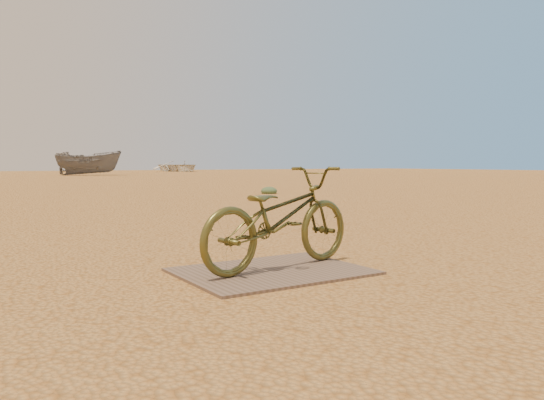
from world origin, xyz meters
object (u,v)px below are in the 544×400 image
bicycle (279,217)px  boat_mid_right (89,163)px  boat_far_right (179,166)px  plywood_board (272,271)px

bicycle → boat_mid_right: (6.72, 35.09, 0.44)m
boat_mid_right → bicycle: bearing=-169.1°
boat_mid_right → boat_far_right: (11.90, 12.42, -0.30)m
boat_mid_right → plywood_board: bearing=-169.2°
boat_mid_right → boat_far_right: boat_mid_right is taller
bicycle → boat_mid_right: size_ratio=0.34×
boat_far_right → plywood_board: bearing=-124.5°
plywood_board → bicycle: bearing=23.0°
plywood_board → bicycle: size_ratio=0.92×
plywood_board → bicycle: (0.09, 0.04, 0.42)m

